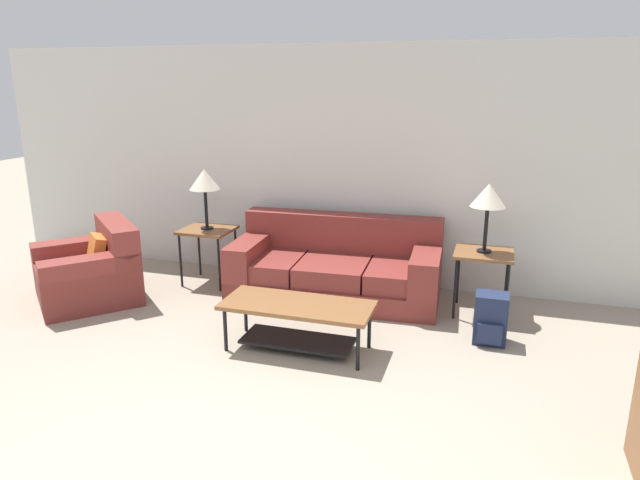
{
  "coord_description": "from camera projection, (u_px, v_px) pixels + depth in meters",
  "views": [
    {
      "loc": [
        1.43,
        -2.16,
        2.23
      ],
      "look_at": [
        -0.06,
        2.65,
        0.8
      ],
      "focal_mm": 32.0,
      "sensor_mm": 36.0,
      "label": 1
    }
  ],
  "objects": [
    {
      "name": "side_table_right",
      "position": [
        483.0,
        258.0,
        5.48
      ],
      "size": [
        0.55,
        0.5,
        0.63
      ],
      "color": "brown",
      "rests_on": "ground_plane"
    },
    {
      "name": "side_table_left",
      "position": [
        208.0,
        235.0,
        6.32
      ],
      "size": [
        0.55,
        0.5,
        0.63
      ],
      "color": "brown",
      "rests_on": "ground_plane"
    },
    {
      "name": "couch",
      "position": [
        336.0,
        269.0,
        6.01
      ],
      "size": [
        2.2,
        1.08,
        0.82
      ],
      "color": "maroon",
      "rests_on": "ground_plane"
    },
    {
      "name": "table_lamp_left",
      "position": [
        205.0,
        181.0,
        6.16
      ],
      "size": [
        0.33,
        0.33,
        0.66
      ],
      "color": "black",
      "rests_on": "side_table_left"
    },
    {
      "name": "table_lamp_right",
      "position": [
        488.0,
        197.0,
        5.32
      ],
      "size": [
        0.33,
        0.33,
        0.66
      ],
      "color": "black",
      "rests_on": "side_table_right"
    },
    {
      "name": "backpack",
      "position": [
        491.0,
        319.0,
        4.95
      ],
      "size": [
        0.28,
        0.31,
        0.44
      ],
      "color": "#1E2847",
      "rests_on": "ground_plane"
    },
    {
      "name": "coffee_table",
      "position": [
        298.0,
        315.0,
        4.79
      ],
      "size": [
        1.27,
        0.53,
        0.42
      ],
      "color": "brown",
      "rests_on": "ground_plane"
    },
    {
      "name": "wall_back",
      "position": [
        359.0,
        167.0,
        6.24
      ],
      "size": [
        9.08,
        0.06,
        2.6
      ],
      "color": "silver",
      "rests_on": "ground_plane"
    },
    {
      "name": "armchair",
      "position": [
        91.0,
        272.0,
        5.93
      ],
      "size": [
        1.37,
        1.37,
        0.8
      ],
      "color": "maroon",
      "rests_on": "ground_plane"
    }
  ]
}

